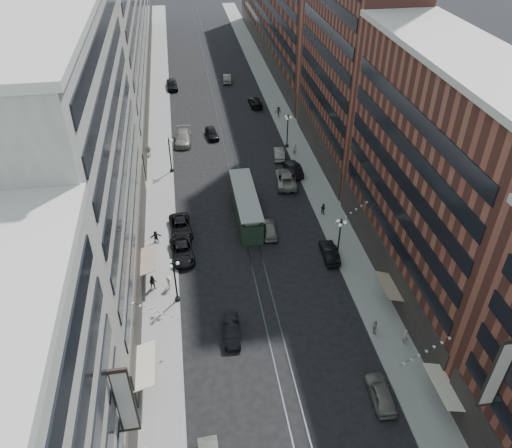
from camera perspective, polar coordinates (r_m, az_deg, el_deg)
ground at (r=79.83m, az=-3.00°, el=8.26°), size 220.00×220.00×0.00m
sidewalk_west at (r=88.53m, az=-10.98°, el=10.64°), size 4.00×180.00×0.15m
sidewalk_east at (r=90.25m, az=3.35°, el=11.75°), size 4.00×180.00×0.15m
rail_west at (r=88.69m, az=-4.22°, el=11.21°), size 0.12×180.00×0.02m
rail_east at (r=88.80m, az=-3.30°, el=11.28°), size 0.12×180.00×0.02m
building_west_mid at (r=50.12m, az=-19.56°, el=6.21°), size 8.00×36.00×28.00m
building_west_far at (r=109.41m, az=-15.21°, el=22.23°), size 8.00×90.00×26.00m
building_east_mid at (r=51.74m, az=20.05°, el=4.48°), size 8.00×30.00×24.00m
building_east_tower at (r=72.28m, az=11.47°, el=22.49°), size 8.00×26.00×42.00m
building_east_far at (r=120.36m, az=2.91°, el=24.02°), size 8.00×72.00×24.00m
lamppost_sw_far at (r=51.37m, az=-9.23°, el=-6.23°), size 1.03×1.14×5.52m
lamppost_sw_mid at (r=73.69m, az=-9.81°, el=7.95°), size 1.03×1.14×5.52m
lamppost_se_far at (r=56.72m, az=9.49°, el=-1.54°), size 1.03×1.14×5.52m
lamppost_se_mid at (r=79.77m, az=3.62°, el=10.70°), size 1.03×1.14×5.52m
streetcar at (r=63.73m, az=-1.19°, el=2.08°), size 2.78×12.57×3.48m
car_2 at (r=58.32m, az=-8.43°, el=-3.12°), size 2.94×5.69×1.53m
car_4 at (r=45.93m, az=14.08°, el=-18.26°), size 2.02×4.56×1.53m
car_5 at (r=49.14m, az=-2.81°, el=-12.08°), size 1.74×4.42×1.43m
pedestrian_2 at (r=54.43m, az=-11.68°, el=-6.59°), size 0.90×0.53×1.79m
pedestrian_4 at (r=50.35m, az=13.42°, el=-11.38°), size 0.64×1.05×1.68m
car_7 at (r=62.12m, az=-8.60°, el=-0.34°), size 2.99×5.79×1.56m
car_8 at (r=83.00m, az=-8.32°, el=9.76°), size 2.96×6.31×1.78m
car_9 at (r=105.19m, az=-9.59°, el=15.44°), size 2.39×5.29×1.76m
car_10 at (r=58.23m, az=8.41°, el=-3.21°), size 1.79×4.64×1.51m
car_11 at (r=71.02m, az=3.47°, el=5.21°), size 3.63×6.49×1.71m
car_12 at (r=95.88m, az=-0.09°, el=13.78°), size 2.28×5.33×1.53m
car_13 at (r=84.24m, az=-5.07°, el=10.31°), size 2.27×4.58×1.50m
car_14 at (r=107.65m, az=-3.32°, el=16.29°), size 2.01×4.73×1.52m
pedestrian_5 at (r=60.87m, az=-11.37°, el=-1.41°), size 1.47×0.67×1.52m
pedestrian_6 at (r=79.45m, az=-12.12°, el=8.17°), size 1.14×0.78×1.77m
pedestrian_7 at (r=65.02m, az=7.67°, el=1.75°), size 0.79×0.82×1.52m
pedestrian_8 at (r=78.40m, az=4.45°, el=8.55°), size 0.75×0.55×1.89m
pedestrian_9 at (r=91.23m, az=2.58°, el=12.71°), size 1.22×0.78×1.75m
car_extra_0 at (r=77.69m, az=2.67°, el=8.03°), size 2.04×4.46×1.42m
car_extra_1 at (r=61.18m, az=1.58°, el=-0.57°), size 2.19×4.53×1.49m
car_extra_2 at (r=73.58m, az=4.27°, el=6.34°), size 2.21×5.18×1.66m
pedestrian_extra_0 at (r=54.23m, az=-9.88°, el=-6.63°), size 0.73×1.13×1.63m
pedestrian_extra_1 at (r=50.21m, az=16.69°, el=-12.29°), size 0.72×0.63×1.67m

